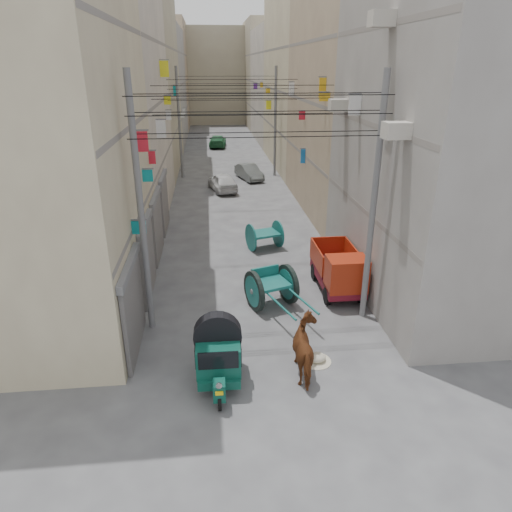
{
  "coord_description": "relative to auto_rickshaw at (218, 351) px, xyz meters",
  "views": [
    {
      "loc": [
        -1.5,
        -7.41,
        8.06
      ],
      "look_at": [
        -0.07,
        6.5,
        2.19
      ],
      "focal_mm": 32.0,
      "sensor_mm": 36.0,
      "label": 1
    }
  ],
  "objects": [
    {
      "name": "signboards",
      "position": [
        1.45,
        18.7,
        2.49
      ],
      "size": [
        8.22,
        40.52,
        5.67
      ],
      "color": "gold",
      "rests_on": "ground"
    },
    {
      "name": "end_cap_building",
      "position": [
        1.46,
        63.04,
        5.56
      ],
      "size": [
        22.0,
        10.0,
        13.0
      ],
      "primitive_type": "cube",
      "color": "#A0987E",
      "rests_on": "ground"
    },
    {
      "name": "mini_truck",
      "position": [
        4.66,
        4.66,
        -0.07
      ],
      "size": [
        1.47,
        3.22,
        1.81
      ],
      "rotation": [
        0.0,
        0.0,
        0.0
      ],
      "color": "black",
      "rests_on": "ground"
    },
    {
      "name": "horse",
      "position": [
        2.49,
        0.04,
        -0.15
      ],
      "size": [
        0.86,
        1.87,
        1.57
      ],
      "primitive_type": "imported",
      "rotation": [
        0.0,
        0.0,
        3.15
      ],
      "color": "#5F2C16",
      "rests_on": "ground"
    },
    {
      "name": "distant_car_grey",
      "position": [
        2.93,
        23.8,
        -0.37
      ],
      "size": [
        2.11,
        3.6,
        1.12
      ],
      "primitive_type": "imported",
      "rotation": [
        0.0,
        0.0,
        0.29
      ],
      "color": "#4D5250",
      "rests_on": "ground"
    },
    {
      "name": "auto_rickshaw",
      "position": [
        0.0,
        0.0,
        0.0
      ],
      "size": [
        1.31,
        2.27,
        1.59
      ],
      "rotation": [
        0.0,
        0.0,
        -0.01
      ],
      "color": "black",
      "rests_on": "ground"
    },
    {
      "name": "ground",
      "position": [
        1.46,
        -2.96,
        -0.94
      ],
      "size": [
        140.0,
        140.0,
        0.0
      ],
      "primitive_type": "plane",
      "color": "#454547",
      "rests_on": "ground"
    },
    {
      "name": "utility_poles",
      "position": [
        1.46,
        14.04,
        3.06
      ],
      "size": [
        7.4,
        22.2,
        8.0
      ],
      "color": "slate",
      "rests_on": "ground"
    },
    {
      "name": "ac_units",
      "position": [
        5.11,
        4.71,
        6.5
      ],
      "size": [
        0.7,
        6.55,
        3.35
      ],
      "color": "#B1AB9F",
      "rests_on": "ground"
    },
    {
      "name": "second_cart",
      "position": [
        2.41,
        9.6,
        -0.25
      ],
      "size": [
        1.77,
        1.66,
        1.29
      ],
      "rotation": [
        0.0,
        0.0,
        0.3
      ],
      "color": "#145853",
      "rests_on": "ground"
    },
    {
      "name": "distant_car_green",
      "position": [
        0.92,
        38.93,
        -0.33
      ],
      "size": [
        1.98,
        4.25,
        1.2
      ],
      "primitive_type": "imported",
      "rotation": [
        0.0,
        0.0,
        3.07
      ],
      "color": "#226437",
      "rests_on": "ground"
    },
    {
      "name": "feed_sack",
      "position": [
        2.87,
        0.57,
        -0.8
      ],
      "size": [
        0.54,
        0.44,
        0.27
      ],
      "primitive_type": "ellipsoid",
      "color": "beige",
      "rests_on": "ground"
    },
    {
      "name": "building_row_right",
      "position": [
        9.45,
        31.17,
        5.52
      ],
      "size": [
        8.0,
        62.0,
        14.0
      ],
      "color": "gray",
      "rests_on": "ground"
    },
    {
      "name": "shutters_left",
      "position": [
        -2.46,
        7.42,
        0.56
      ],
      "size": [
        0.18,
        14.4,
        2.88
      ],
      "color": "#545459",
      "rests_on": "ground"
    },
    {
      "name": "distant_car_white",
      "position": [
        0.8,
        20.6,
        -0.31
      ],
      "size": [
        2.22,
        3.88,
        1.24
      ],
      "primitive_type": "imported",
      "rotation": [
        0.0,
        0.0,
        3.36
      ],
      "color": "silver",
      "rests_on": "ground"
    },
    {
      "name": "building_row_left",
      "position": [
        -6.54,
        31.17,
        5.52
      ],
      "size": [
        8.0,
        62.0,
        14.0
      ],
      "color": "#C4B894",
      "rests_on": "ground"
    },
    {
      "name": "overhead_cables",
      "position": [
        1.46,
        11.44,
        5.83
      ],
      "size": [
        7.4,
        22.52,
        1.12
      ],
      "color": "black",
      "rests_on": "ground"
    },
    {
      "name": "tonga_cart",
      "position": [
        1.99,
        4.05,
        -0.18
      ],
      "size": [
        2.2,
        3.44,
        1.45
      ],
      "rotation": [
        0.0,
        0.0,
        0.34
      ],
      "color": "black",
      "rests_on": "ground"
    }
  ]
}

